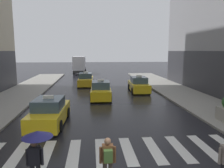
% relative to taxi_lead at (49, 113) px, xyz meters
% --- Properties ---
extents(crosswalk_markings, '(11.30, 2.80, 0.01)m').
position_rel_taxi_lead_xyz_m(crosswalk_markings, '(3.55, -3.97, -0.72)').
color(crosswalk_markings, silver).
rests_on(crosswalk_markings, ground).
extents(taxi_lead, '(2.09, 4.62, 1.80)m').
position_rel_taxi_lead_xyz_m(taxi_lead, '(0.00, 0.00, 0.00)').
color(taxi_lead, yellow).
rests_on(taxi_lead, ground).
extents(taxi_second, '(2.05, 4.60, 1.80)m').
position_rel_taxi_lead_xyz_m(taxi_second, '(3.42, 7.05, 0.00)').
color(taxi_second, yellow).
rests_on(taxi_second, ground).
extents(taxi_third, '(2.06, 4.60, 1.80)m').
position_rel_taxi_lead_xyz_m(taxi_third, '(7.70, 10.06, 0.00)').
color(taxi_third, yellow).
rests_on(taxi_third, ground).
extents(taxi_fourth, '(2.01, 4.58, 1.80)m').
position_rel_taxi_lead_xyz_m(taxi_fourth, '(1.82, 14.78, 0.00)').
color(taxi_fourth, gold).
rests_on(taxi_fourth, ground).
extents(box_truck, '(2.32, 7.55, 3.35)m').
position_rel_taxi_lead_xyz_m(box_truck, '(0.29, 29.78, 1.13)').
color(box_truck, '#2D2D2D').
rests_on(box_truck, ground).
extents(pedestrian_with_umbrella, '(0.96, 0.96, 1.94)m').
position_rel_taxi_lead_xyz_m(pedestrian_with_umbrella, '(0.80, -6.35, 0.79)').
color(pedestrian_with_umbrella, black).
rests_on(pedestrian_with_umbrella, ground).
extents(pedestrian_with_backpack, '(0.55, 0.43, 1.65)m').
position_rel_taxi_lead_xyz_m(pedestrian_with_backpack, '(3.06, -6.45, 0.25)').
color(pedestrian_with_backpack, '#473D33').
rests_on(pedestrian_with_backpack, ground).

